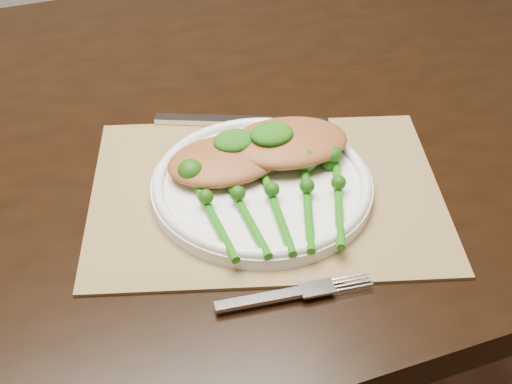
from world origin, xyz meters
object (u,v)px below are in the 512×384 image
object	(u,v)px
chicken_fillet_left	(225,160)
broccolini_bundle	(276,209)
placemat	(266,193)
dinner_plate	(262,184)
dining_table	(171,317)

from	to	relation	value
chicken_fillet_left	broccolini_bundle	distance (m)	0.10
placemat	chicken_fillet_left	size ratio (longest dim) A/B	2.98
chicken_fillet_left	broccolini_bundle	size ratio (longest dim) A/B	0.66
placemat	broccolini_bundle	distance (m)	0.06
placemat	broccolini_bundle	size ratio (longest dim) A/B	1.95
dinner_plate	chicken_fillet_left	distance (m)	0.05
dining_table	dinner_plate	xyz separation A→B (m)	(0.09, -0.17, 0.39)
placemat	dinner_plate	world-z (taller)	dinner_plate
dinner_plate	broccolini_bundle	distance (m)	0.06
dining_table	chicken_fillet_left	xyz separation A→B (m)	(0.06, -0.14, 0.41)
dining_table	broccolini_bundle	size ratio (longest dim) A/B	7.68
placemat	chicken_fillet_left	world-z (taller)	chicken_fillet_left
dinner_plate	broccolini_bundle	world-z (taller)	broccolini_bundle
placemat	dining_table	bearing A→B (deg)	135.97
placemat	chicken_fillet_left	distance (m)	0.06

